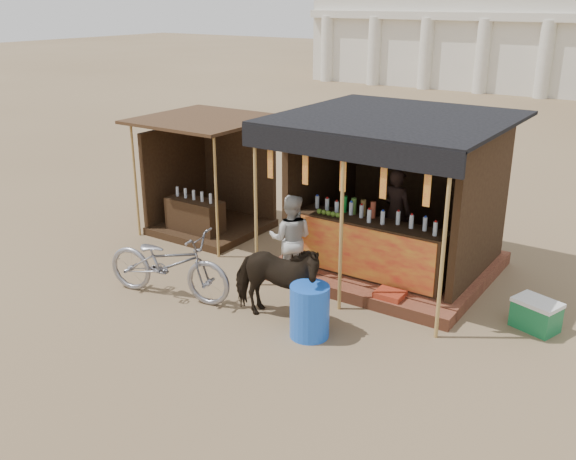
# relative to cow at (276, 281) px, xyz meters

# --- Properties ---
(ground) EXTENTS (120.00, 120.00, 0.00)m
(ground) POSITION_rel_cow_xyz_m (-0.40, -0.69, -0.65)
(ground) COLOR #846B4C
(ground) RESTS_ON ground
(main_stall) EXTENTS (3.60, 3.61, 2.78)m
(main_stall) POSITION_rel_cow_xyz_m (0.60, 2.67, 0.37)
(main_stall) COLOR brown
(main_stall) RESTS_ON ground
(secondary_stall) EXTENTS (2.40, 2.40, 2.38)m
(secondary_stall) POSITION_rel_cow_xyz_m (-3.56, 2.55, 0.20)
(secondary_stall) COLOR #332312
(secondary_stall) RESTS_ON ground
(cow) EXTENTS (1.63, 0.92, 1.30)m
(cow) POSITION_rel_cow_xyz_m (0.00, 0.00, 0.00)
(cow) COLOR black
(cow) RESTS_ON ground
(motorbike) EXTENTS (2.32, 1.19, 1.16)m
(motorbike) POSITION_rel_cow_xyz_m (-1.91, -0.28, -0.07)
(motorbike) COLOR gray
(motorbike) RESTS_ON ground
(bystander) EXTENTS (0.93, 0.85, 1.55)m
(bystander) POSITION_rel_cow_xyz_m (-0.61, 1.31, 0.12)
(bystander) COLOR beige
(bystander) RESTS_ON ground
(blue_barrel) EXTENTS (0.71, 0.71, 0.79)m
(blue_barrel) POSITION_rel_cow_xyz_m (0.67, -0.12, -0.26)
(blue_barrel) COLOR blue
(blue_barrel) RESTS_ON ground
(red_crate) EXTENTS (0.44, 0.37, 0.29)m
(red_crate) POSITION_rel_cow_xyz_m (1.25, 1.31, -0.51)
(red_crate) COLOR #992F19
(red_crate) RESTS_ON ground
(cooler) EXTENTS (0.75, 0.62, 0.46)m
(cooler) POSITION_rel_cow_xyz_m (3.32, 1.91, -0.42)
(cooler) COLOR #19733D
(cooler) RESTS_ON ground
(background_building) EXTENTS (26.00, 7.45, 8.18)m
(background_building) POSITION_rel_cow_xyz_m (-2.40, 29.26, 3.33)
(background_building) COLOR silver
(background_building) RESTS_ON ground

